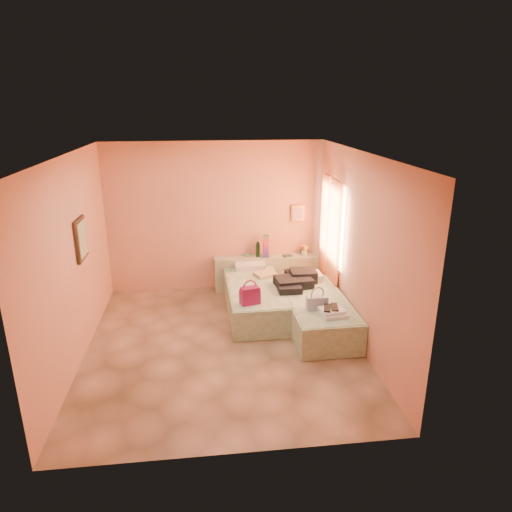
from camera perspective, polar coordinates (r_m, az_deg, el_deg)
The scene contains 16 objects.
ground at distance 6.97m, azimuth -4.05°, elevation -10.98°, with size 4.50×4.50×0.00m, color tan.
room_walls at distance 6.84m, azimuth -2.92°, elevation 4.65°, with size 4.02×4.51×2.81m.
headboard_ledge at distance 8.81m, azimuth 1.52°, elevation -2.04°, with size 2.05×0.30×0.65m, color #A8B493.
bed_left at distance 7.83m, azimuth -0.10°, elevation -5.37°, with size 0.90×2.00×0.50m, color beige.
bed_right at distance 7.41m, azimuth 7.49°, elevation -7.02°, with size 0.90×2.00×0.50m, color beige.
water_bottle at distance 8.65m, azimuth 0.23°, elevation 0.81°, with size 0.08×0.08×0.28m, color #14391F.
rainbow_box at distance 8.60m, azimuth 1.24°, elevation 1.24°, with size 0.10×0.10×0.43m, color #95124E.
small_dish at distance 8.72m, azimuth -1.23°, elevation 0.11°, with size 0.13×0.13×0.03m, color #52976B.
green_book at distance 8.71m, azimuth 3.96°, elevation 0.03°, with size 0.16×0.11×0.03m, color #25452F.
flower_vase at distance 8.79m, azimuth 6.04°, elevation 0.88°, with size 0.19×0.19×0.24m, color silver.
magenta_handbag at distance 7.00m, azimuth -0.76°, elevation -4.93°, with size 0.30×0.17×0.28m, color #95124E.
khaki_garment at distance 8.14m, azimuth 1.20°, elevation -2.30°, with size 0.36×0.29×0.06m, color tan.
clothes_pile at distance 7.70m, azimuth 5.10°, elevation -3.08°, with size 0.65×0.65×0.19m, color black.
blue_handbag at distance 6.90m, azimuth 7.64°, elevation -5.81°, with size 0.31×0.13×0.20m, color #3B5C8F.
towel_stack at distance 6.75m, azimuth 9.67°, elevation -6.97°, with size 0.35×0.30×0.10m, color white.
sandal_pair at distance 6.74m, azimuth 9.37°, elevation -6.41°, with size 0.19×0.25×0.03m, color black.
Camera 1 is at (-0.24, -6.05, 3.44)m, focal length 32.00 mm.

